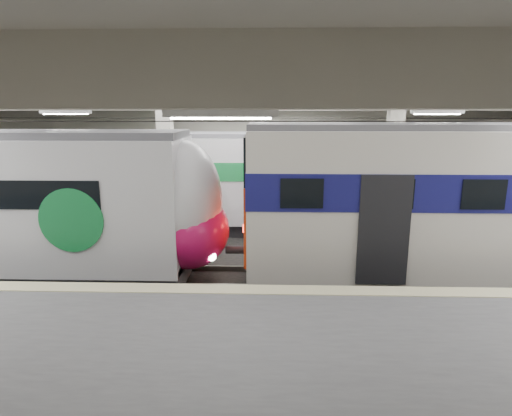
{
  "coord_description": "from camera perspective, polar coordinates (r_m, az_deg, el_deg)",
  "views": [
    {
      "loc": [
        0.68,
        -12.1,
        4.99
      ],
      "look_at": [
        0.26,
        1.0,
        2.0
      ],
      "focal_mm": 30.0,
      "sensor_mm": 36.0,
      "label": 1
    }
  ],
  "objects": [
    {
      "name": "modern_emu",
      "position": [
        14.49,
        -29.22,
        0.02
      ],
      "size": [
        13.73,
        2.84,
        4.43
      ],
      "color": "silver",
      "rests_on": "ground"
    },
    {
      "name": "station_hall",
      "position": [
        10.53,
        -1.87,
        3.31
      ],
      "size": [
        36.0,
        24.0,
        5.75
      ],
      "color": "black",
      "rests_on": "ground"
    },
    {
      "name": "older_rer",
      "position": [
        13.92,
        29.11,
        0.64
      ],
      "size": [
        14.18,
        3.13,
        4.65
      ],
      "color": "beige",
      "rests_on": "ground"
    },
    {
      "name": "far_train",
      "position": [
        18.09,
        -7.83,
        3.63
      ],
      "size": [
        12.76,
        2.7,
        4.12
      ],
      "rotation": [
        0.0,
        0.0,
        -0.01
      ],
      "color": "silver",
      "rests_on": "ground"
    }
  ]
}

